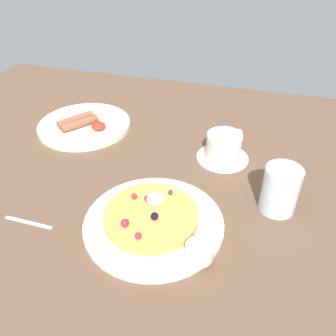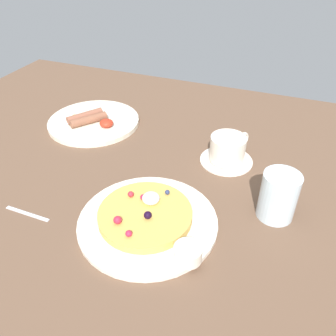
% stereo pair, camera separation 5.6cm
% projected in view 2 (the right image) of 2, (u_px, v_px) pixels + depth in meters
% --- Properties ---
extents(ground_plane, '(1.53, 1.13, 0.03)m').
position_uv_depth(ground_plane, '(147.00, 175.00, 0.86)').
color(ground_plane, brown).
extents(pancake_plate, '(0.28, 0.28, 0.01)m').
position_uv_depth(pancake_plate, '(148.00, 222.00, 0.70)').
color(pancake_plate, white).
rests_on(pancake_plate, ground_plane).
extents(pancake_with_berries, '(0.19, 0.19, 0.04)m').
position_uv_depth(pancake_with_berries, '(145.00, 214.00, 0.70)').
color(pancake_with_berries, gold).
rests_on(pancake_with_berries, pancake_plate).
extents(syrup_ramekin, '(0.05, 0.05, 0.03)m').
position_uv_depth(syrup_ramekin, '(188.00, 253.00, 0.61)').
color(syrup_ramekin, white).
rests_on(syrup_ramekin, pancake_plate).
extents(breakfast_plate, '(0.27, 0.27, 0.01)m').
position_uv_depth(breakfast_plate, '(94.00, 122.00, 1.03)').
color(breakfast_plate, '#EDE6CD').
rests_on(breakfast_plate, ground_plane).
extents(fried_breakfast, '(0.16, 0.12, 0.03)m').
position_uv_depth(fried_breakfast, '(88.00, 119.00, 1.01)').
color(fried_breakfast, brown).
rests_on(fried_breakfast, breakfast_plate).
extents(coffee_saucer, '(0.13, 0.13, 0.01)m').
position_uv_depth(coffee_saucer, '(226.00, 160.00, 0.88)').
color(coffee_saucer, white).
rests_on(coffee_saucer, ground_plane).
extents(coffee_cup, '(0.09, 0.11, 0.06)m').
position_uv_depth(coffee_cup, '(228.00, 148.00, 0.86)').
color(coffee_cup, white).
rests_on(coffee_cup, coffee_saucer).
extents(teaspoon, '(0.18, 0.02, 0.01)m').
position_uv_depth(teaspoon, '(3.00, 205.00, 0.74)').
color(teaspoon, silver).
rests_on(teaspoon, ground_plane).
extents(water_glass, '(0.08, 0.08, 0.10)m').
position_uv_depth(water_glass, '(278.00, 196.00, 0.69)').
color(water_glass, silver).
rests_on(water_glass, ground_plane).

